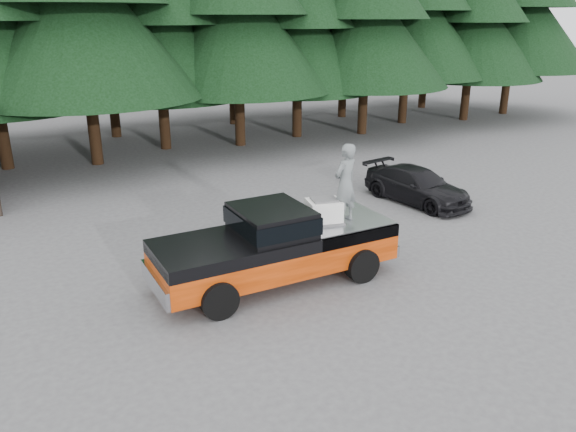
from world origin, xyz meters
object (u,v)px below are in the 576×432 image
man_on_bed (345,183)px  parked_car (417,186)px  pickup_truck (276,256)px  air_compressor (324,212)px

man_on_bed → parked_car: size_ratio=0.48×
pickup_truck → man_on_bed: (1.81, -0.20, 1.64)m
pickup_truck → parked_car: (7.10, 3.19, -0.08)m
pickup_truck → air_compressor: air_compressor is taller
pickup_truck → man_on_bed: man_on_bed is taller
man_on_bed → pickup_truck: bearing=-24.7°
air_compressor → man_on_bed: 0.87m
pickup_truck → parked_car: bearing=24.2°
pickup_truck → air_compressor: (1.30, -0.07, 0.94)m
pickup_truck → air_compressor: bearing=-2.9°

